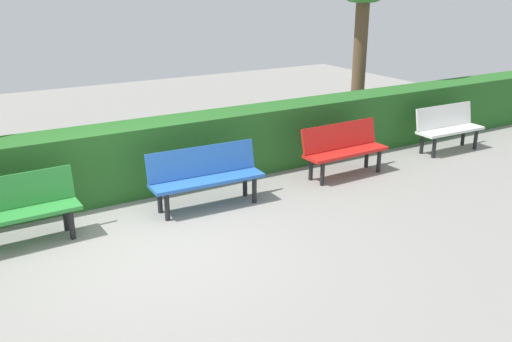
% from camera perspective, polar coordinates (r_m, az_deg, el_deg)
% --- Properties ---
extents(ground_plane, '(22.49, 22.49, 0.00)m').
position_cam_1_polar(ground_plane, '(6.95, -10.22, -7.49)').
color(ground_plane, gray).
extents(bench_white, '(1.42, 0.50, 0.86)m').
position_cam_1_polar(bench_white, '(11.01, 19.40, 4.45)').
color(bench_white, white).
rests_on(bench_white, ground_plane).
extents(bench_red, '(1.53, 0.50, 0.86)m').
position_cam_1_polar(bench_red, '(9.16, 9.13, 2.48)').
color(bench_red, red).
rests_on(bench_red, ground_plane).
extents(bench_blue, '(1.66, 0.53, 0.86)m').
position_cam_1_polar(bench_blue, '(7.81, -5.30, -0.33)').
color(bench_blue, blue).
rests_on(bench_blue, ground_plane).
extents(bench_green, '(1.56, 0.50, 0.86)m').
position_cam_1_polar(bench_green, '(7.26, -24.14, -3.57)').
color(bench_green, '#2D8C38').
rests_on(bench_green, ground_plane).
extents(hedge_row, '(18.49, 0.70, 1.07)m').
position_cam_1_polar(hedge_row, '(8.73, -7.81, 2.05)').
color(hedge_row, '#266023').
rests_on(hedge_row, ground_plane).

